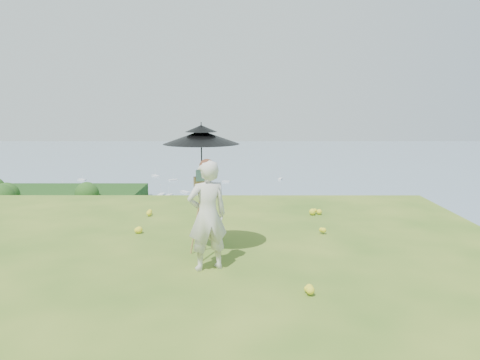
# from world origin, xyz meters

# --- Properties ---
(ground) EXTENTS (14.00, 14.00, 0.00)m
(ground) POSITION_xyz_m (0.00, 0.00, 0.00)
(ground) COLOR #39611B
(ground) RESTS_ON ground
(shoreline_tier) EXTENTS (170.00, 28.00, 8.00)m
(shoreline_tier) POSITION_xyz_m (0.00, 75.00, -36.00)
(shoreline_tier) COLOR #696354
(shoreline_tier) RESTS_ON bay_water
(bay_water) EXTENTS (700.00, 700.00, 0.00)m
(bay_water) POSITION_xyz_m (0.00, 240.00, -34.00)
(bay_water) COLOR #708DA0
(bay_water) RESTS_ON ground
(peninsula) EXTENTS (90.00, 60.00, 12.00)m
(peninsula) POSITION_xyz_m (-75.00, 155.00, -29.00)
(peninsula) COLOR #14350E
(peninsula) RESTS_ON bay_water
(slope_trees) EXTENTS (110.00, 50.00, 6.00)m
(slope_trees) POSITION_xyz_m (0.00, 35.00, -15.00)
(slope_trees) COLOR #164615
(slope_trees) RESTS_ON forest_slope
(harbor_town) EXTENTS (110.00, 22.00, 5.00)m
(harbor_town) POSITION_xyz_m (0.00, 75.00, -29.50)
(harbor_town) COLOR silver
(harbor_town) RESTS_ON shoreline_tier
(moored_boats) EXTENTS (140.00, 140.00, 0.70)m
(moored_boats) POSITION_xyz_m (-12.50, 161.00, -33.65)
(moored_boats) COLOR silver
(moored_boats) RESTS_ON bay_water
(wildflowers) EXTENTS (10.00, 10.50, 0.12)m
(wildflowers) POSITION_xyz_m (0.00, 0.25, 0.06)
(wildflowers) COLOR yellow
(wildflowers) RESTS_ON ground
(painter) EXTENTS (0.69, 0.58, 1.62)m
(painter) POSITION_xyz_m (1.74, 1.35, 0.81)
(painter) COLOR beige
(painter) RESTS_ON ground
(field_easel) EXTENTS (0.67, 0.67, 1.40)m
(field_easel) POSITION_xyz_m (1.63, 1.95, 0.70)
(field_easel) COLOR olive
(field_easel) RESTS_ON ground
(sun_umbrella) EXTENTS (1.61, 1.61, 0.98)m
(sun_umbrella) POSITION_xyz_m (1.61, 1.98, 1.64)
(sun_umbrella) COLOR black
(sun_umbrella) RESTS_ON field_easel
(painter_cap) EXTENTS (0.27, 0.30, 0.10)m
(painter_cap) POSITION_xyz_m (1.74, 1.35, 1.58)
(painter_cap) COLOR #CF727E
(painter_cap) RESTS_ON painter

